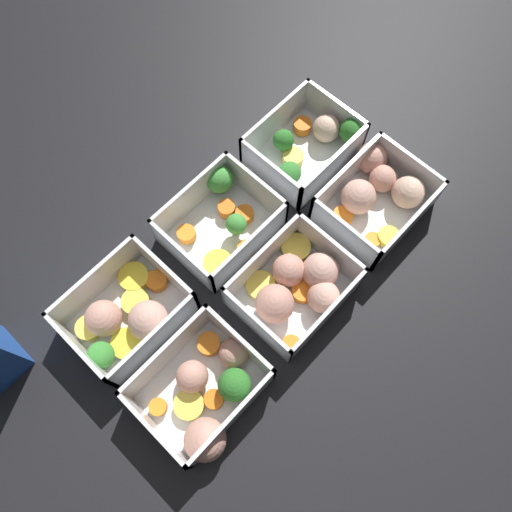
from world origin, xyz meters
TOP-DOWN VIEW (x-y plane):
  - ground_plane at (0.00, 0.00)m, footprint 4.00×4.00m
  - container_near_left at (-0.17, -0.08)m, footprint 0.15×0.14m
  - container_near_center at (0.00, -0.07)m, footprint 0.14×0.13m
  - container_near_right at (0.18, -0.06)m, footprint 0.16×0.14m
  - container_far_left at (-0.17, 0.06)m, footprint 0.15×0.12m
  - container_far_center at (0.01, 0.07)m, footprint 0.14×0.12m
  - container_far_right at (0.18, 0.06)m, footprint 0.15×0.11m

SIDE VIEW (x-z plane):
  - ground_plane at x=0.00m, z-range 0.00..0.00m
  - container_far_center at x=0.01m, z-range -0.01..0.05m
  - container_far_left at x=-0.17m, z-range -0.01..0.05m
  - container_near_right at x=0.18m, z-range -0.01..0.05m
  - container_near_center at x=0.00m, z-range -0.01..0.05m
  - container_near_left at x=-0.17m, z-range -0.01..0.05m
  - container_far_right at x=0.18m, z-range -0.01..0.05m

